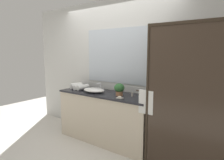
# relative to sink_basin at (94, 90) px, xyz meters

# --- Properties ---
(ground_plane) EXTENTS (8.00, 8.00, 0.00)m
(ground_plane) POSITION_rel_sink_basin_xyz_m (0.22, 0.05, -0.94)
(ground_plane) COLOR silver
(wall_back_with_mirror) EXTENTS (4.40, 0.06, 2.60)m
(wall_back_with_mirror) POSITION_rel_sink_basin_xyz_m (0.22, 0.39, 0.37)
(wall_back_with_mirror) COLOR silver
(wall_back_with_mirror) RESTS_ON ground_plane
(vanity_cabinet) EXTENTS (1.80, 0.58, 0.90)m
(vanity_cabinet) POSITION_rel_sink_basin_xyz_m (0.22, 0.06, -0.49)
(vanity_cabinet) COLOR beige
(vanity_cabinet) RESTS_ON ground_plane
(shower_enclosure) EXTENTS (1.20, 0.59, 2.00)m
(shower_enclosure) POSITION_rel_sink_basin_xyz_m (1.50, -0.14, 0.09)
(shower_enclosure) COLOR #2D2319
(shower_enclosure) RESTS_ON ground_plane
(sink_basin) EXTENTS (0.43, 0.30, 0.08)m
(sink_basin) POSITION_rel_sink_basin_xyz_m (0.00, 0.00, 0.00)
(sink_basin) COLOR white
(sink_basin) RESTS_ON vanity_cabinet
(faucet) EXTENTS (0.17, 0.14, 0.15)m
(faucet) POSITION_rel_sink_basin_xyz_m (0.00, 0.18, 0.01)
(faucet) COLOR silver
(faucet) RESTS_ON vanity_cabinet
(potted_plant) EXTENTS (0.17, 0.17, 0.21)m
(potted_plant) POSITION_rel_sink_basin_xyz_m (0.53, 0.04, 0.08)
(potted_plant) COLOR #B77A51
(potted_plant) RESTS_ON vanity_cabinet
(soap_dish) EXTENTS (0.10, 0.07, 0.04)m
(soap_dish) POSITION_rel_sink_basin_xyz_m (0.65, -0.13, -0.02)
(soap_dish) COLOR silver
(soap_dish) RESTS_ON vanity_cabinet
(amenity_bottle_body_wash) EXTENTS (0.03, 0.03, 0.07)m
(amenity_bottle_body_wash) POSITION_rel_sink_basin_xyz_m (1.03, 0.24, -0.00)
(amenity_bottle_body_wash) COLOR white
(amenity_bottle_body_wash) RESTS_ON vanity_cabinet
(amenity_bottle_lotion) EXTENTS (0.03, 0.03, 0.07)m
(amenity_bottle_lotion) POSITION_rel_sink_basin_xyz_m (0.75, 0.10, -0.00)
(amenity_bottle_lotion) COLOR silver
(amenity_bottle_lotion) RESTS_ON vanity_cabinet
(amenity_bottle_conditioner) EXTENTS (0.03, 0.03, 0.09)m
(amenity_bottle_conditioner) POSITION_rel_sink_basin_xyz_m (0.96, 0.23, 0.01)
(amenity_bottle_conditioner) COLOR silver
(amenity_bottle_conditioner) RESTS_ON vanity_cabinet
(rolled_towel_near_edge) EXTENTS (0.16, 0.25, 0.11)m
(rolled_towel_near_edge) POSITION_rel_sink_basin_xyz_m (-0.54, 0.07, 0.02)
(rolled_towel_near_edge) COLOR white
(rolled_towel_near_edge) RESTS_ON vanity_cabinet
(rolled_towel_middle) EXTENTS (0.13, 0.27, 0.09)m
(rolled_towel_middle) POSITION_rel_sink_basin_xyz_m (-0.43, 0.03, 0.01)
(rolled_towel_middle) COLOR white
(rolled_towel_middle) RESTS_ON vanity_cabinet
(rolled_towel_far_edge) EXTENTS (0.12, 0.26, 0.10)m
(rolled_towel_far_edge) POSITION_rel_sink_basin_xyz_m (-0.32, 0.04, 0.01)
(rolled_towel_far_edge) COLOR white
(rolled_towel_far_edge) RESTS_ON vanity_cabinet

